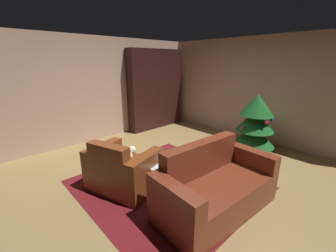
{
  "coord_description": "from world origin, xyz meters",
  "views": [
    {
      "loc": [
        2.43,
        -2.52,
        1.96
      ],
      "look_at": [
        -0.13,
        -0.12,
        0.88
      ],
      "focal_mm": 22.85,
      "sensor_mm": 36.0,
      "label": 1
    }
  ],
  "objects_px": {
    "armchair_red": "(123,170)",
    "bottle_on_table": "(171,163)",
    "couch_red": "(214,188)",
    "decorated_tree": "(255,123)",
    "bookshelf_unit": "(159,91)",
    "coffee_table": "(170,166)",
    "book_stack_on_table": "(170,161)"
  },
  "relations": [
    {
      "from": "book_stack_on_table",
      "to": "bookshelf_unit",
      "type": "bearing_deg",
      "value": 141.81
    },
    {
      "from": "decorated_tree",
      "to": "couch_red",
      "type": "bearing_deg",
      "value": -76.05
    },
    {
      "from": "bookshelf_unit",
      "to": "armchair_red",
      "type": "distance_m",
      "value": 3.52
    },
    {
      "from": "armchair_red",
      "to": "bottle_on_table",
      "type": "height_order",
      "value": "armchair_red"
    },
    {
      "from": "bottle_on_table",
      "to": "armchair_red",
      "type": "bearing_deg",
      "value": -149.87
    },
    {
      "from": "couch_red",
      "to": "decorated_tree",
      "type": "relative_size",
      "value": 1.36
    },
    {
      "from": "bookshelf_unit",
      "to": "bottle_on_table",
      "type": "height_order",
      "value": "bookshelf_unit"
    },
    {
      "from": "couch_red",
      "to": "coffee_table",
      "type": "relative_size",
      "value": 2.66
    },
    {
      "from": "bookshelf_unit",
      "to": "couch_red",
      "type": "relative_size",
      "value": 1.29
    },
    {
      "from": "coffee_table",
      "to": "decorated_tree",
      "type": "relative_size",
      "value": 0.51
    },
    {
      "from": "armchair_red",
      "to": "bottle_on_table",
      "type": "relative_size",
      "value": 4.49
    },
    {
      "from": "bookshelf_unit",
      "to": "couch_red",
      "type": "bearing_deg",
      "value": -30.03
    },
    {
      "from": "coffee_table",
      "to": "book_stack_on_table",
      "type": "height_order",
      "value": "book_stack_on_table"
    },
    {
      "from": "armchair_red",
      "to": "couch_red",
      "type": "distance_m",
      "value": 1.43
    },
    {
      "from": "coffee_table",
      "to": "bookshelf_unit",
      "type": "bearing_deg",
      "value": 141.89
    },
    {
      "from": "coffee_table",
      "to": "book_stack_on_table",
      "type": "distance_m",
      "value": 0.13
    },
    {
      "from": "couch_red",
      "to": "bottle_on_table",
      "type": "relative_size",
      "value": 6.6
    },
    {
      "from": "book_stack_on_table",
      "to": "decorated_tree",
      "type": "bearing_deg",
      "value": 86.95
    },
    {
      "from": "armchair_red",
      "to": "decorated_tree",
      "type": "bearing_deg",
      "value": 76.1
    },
    {
      "from": "bookshelf_unit",
      "to": "decorated_tree",
      "type": "bearing_deg",
      "value": 4.81
    },
    {
      "from": "coffee_table",
      "to": "bottle_on_table",
      "type": "bearing_deg",
      "value": -39.16
    },
    {
      "from": "bookshelf_unit",
      "to": "decorated_tree",
      "type": "distance_m",
      "value": 2.94
    },
    {
      "from": "couch_red",
      "to": "decorated_tree",
      "type": "height_order",
      "value": "decorated_tree"
    },
    {
      "from": "book_stack_on_table",
      "to": "armchair_red",
      "type": "bearing_deg",
      "value": -141.29
    },
    {
      "from": "armchair_red",
      "to": "couch_red",
      "type": "height_order",
      "value": "couch_red"
    },
    {
      "from": "bookshelf_unit",
      "to": "couch_red",
      "type": "distance_m",
      "value": 4.06
    },
    {
      "from": "bottle_on_table",
      "to": "coffee_table",
      "type": "bearing_deg",
      "value": 140.84
    },
    {
      "from": "bookshelf_unit",
      "to": "couch_red",
      "type": "height_order",
      "value": "bookshelf_unit"
    },
    {
      "from": "couch_red",
      "to": "bottle_on_table",
      "type": "height_order",
      "value": "couch_red"
    },
    {
      "from": "book_stack_on_table",
      "to": "bottle_on_table",
      "type": "xyz_separation_m",
      "value": [
        0.1,
        -0.07,
        0.03
      ]
    },
    {
      "from": "decorated_tree",
      "to": "armchair_red",
      "type": "bearing_deg",
      "value": -103.9
    },
    {
      "from": "coffee_table",
      "to": "book_stack_on_table",
      "type": "relative_size",
      "value": 2.88
    }
  ]
}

